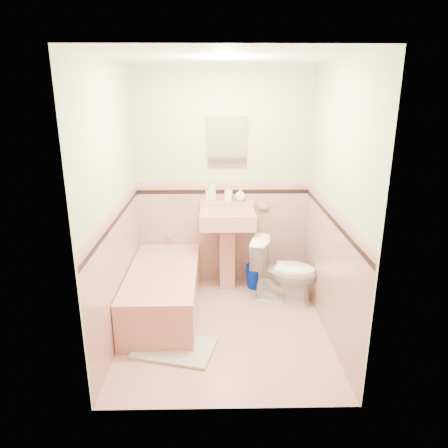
{
  "coord_description": "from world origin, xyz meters",
  "views": [
    {
      "loc": [
        -0.07,
        -3.65,
        2.27
      ],
      "look_at": [
        0.0,
        0.25,
        1.0
      ],
      "focal_mm": 33.84,
      "sensor_mm": 36.0,
      "label": 1
    }
  ],
  "objects_px": {
    "soap_bottle_left": "(212,190)",
    "soap_bottle_mid": "(229,193)",
    "sink": "(227,251)",
    "toilet": "(284,271)",
    "bathtub": "(164,292)",
    "shoe": "(179,340)",
    "medicine_cabinet": "(227,141)",
    "soap_bottle_right": "(240,194)",
    "bucket": "(257,276)"
  },
  "relations": [
    {
      "from": "soap_bottle_left",
      "to": "soap_bottle_mid",
      "type": "xyz_separation_m",
      "value": [
        0.19,
        0.0,
        -0.03
      ]
    },
    {
      "from": "soap_bottle_right",
      "to": "toilet",
      "type": "bearing_deg",
      "value": -46.63
    },
    {
      "from": "soap_bottle_mid",
      "to": "medicine_cabinet",
      "type": "bearing_deg",
      "value": 118.91
    },
    {
      "from": "soap_bottle_mid",
      "to": "bathtub",
      "type": "bearing_deg",
      "value": -134.45
    },
    {
      "from": "bathtub",
      "to": "toilet",
      "type": "relative_size",
      "value": 2.09
    },
    {
      "from": "bathtub",
      "to": "soap_bottle_mid",
      "type": "distance_m",
      "value": 1.33
    },
    {
      "from": "shoe",
      "to": "medicine_cabinet",
      "type": "bearing_deg",
      "value": 91.42
    },
    {
      "from": "soap_bottle_mid",
      "to": "shoe",
      "type": "bearing_deg",
      "value": -110.23
    },
    {
      "from": "sink",
      "to": "soap_bottle_left",
      "type": "xyz_separation_m",
      "value": [
        -0.17,
        0.18,
        0.67
      ]
    },
    {
      "from": "bathtub",
      "to": "toilet",
      "type": "bearing_deg",
      "value": 9.85
    },
    {
      "from": "bathtub",
      "to": "shoe",
      "type": "relative_size",
      "value": 9.4
    },
    {
      "from": "bathtub",
      "to": "soap_bottle_mid",
      "type": "height_order",
      "value": "soap_bottle_mid"
    },
    {
      "from": "bucket",
      "to": "shoe",
      "type": "distance_m",
      "value": 1.46
    },
    {
      "from": "soap_bottle_right",
      "to": "soap_bottle_mid",
      "type": "bearing_deg",
      "value": 180.0
    },
    {
      "from": "soap_bottle_mid",
      "to": "toilet",
      "type": "xyz_separation_m",
      "value": [
        0.59,
        -0.49,
        -0.76
      ]
    },
    {
      "from": "medicine_cabinet",
      "to": "soap_bottle_left",
      "type": "xyz_separation_m",
      "value": [
        -0.17,
        -0.03,
        -0.55
      ]
    },
    {
      "from": "sink",
      "to": "toilet",
      "type": "height_order",
      "value": "sink"
    },
    {
      "from": "soap_bottle_left",
      "to": "shoe",
      "type": "distance_m",
      "value": 1.75
    },
    {
      "from": "bathtub",
      "to": "shoe",
      "type": "distance_m",
      "value": 0.68
    },
    {
      "from": "shoe",
      "to": "bathtub",
      "type": "bearing_deg",
      "value": 128.52
    },
    {
      "from": "sink",
      "to": "soap_bottle_right",
      "type": "bearing_deg",
      "value": 50.04
    },
    {
      "from": "soap_bottle_right",
      "to": "bathtub",
      "type": "bearing_deg",
      "value": -139.48
    },
    {
      "from": "toilet",
      "to": "shoe",
      "type": "height_order",
      "value": "toilet"
    },
    {
      "from": "soap_bottle_left",
      "to": "bucket",
      "type": "bearing_deg",
      "value": -14.88
    },
    {
      "from": "sink",
      "to": "soap_bottle_left",
      "type": "relative_size",
      "value": 3.88
    },
    {
      "from": "medicine_cabinet",
      "to": "soap_bottle_mid",
      "type": "distance_m",
      "value": 0.59
    },
    {
      "from": "bathtub",
      "to": "soap_bottle_right",
      "type": "height_order",
      "value": "soap_bottle_right"
    },
    {
      "from": "toilet",
      "to": "soap_bottle_mid",
      "type": "bearing_deg",
      "value": 67.25
    },
    {
      "from": "medicine_cabinet",
      "to": "shoe",
      "type": "relative_size",
      "value": 3.36
    },
    {
      "from": "medicine_cabinet",
      "to": "bucket",
      "type": "height_order",
      "value": "medicine_cabinet"
    },
    {
      "from": "bathtub",
      "to": "sink",
      "type": "height_order",
      "value": "sink"
    },
    {
      "from": "sink",
      "to": "medicine_cabinet",
      "type": "xyz_separation_m",
      "value": [
        0.0,
        0.21,
        1.22
      ]
    },
    {
      "from": "soap_bottle_left",
      "to": "shoe",
      "type": "bearing_deg",
      "value": -102.85
    },
    {
      "from": "soap_bottle_mid",
      "to": "shoe",
      "type": "relative_size",
      "value": 1.13
    },
    {
      "from": "toilet",
      "to": "sink",
      "type": "bearing_deg",
      "value": 79.93
    },
    {
      "from": "medicine_cabinet",
      "to": "soap_bottle_mid",
      "type": "height_order",
      "value": "medicine_cabinet"
    },
    {
      "from": "bathtub",
      "to": "soap_bottle_left",
      "type": "distance_m",
      "value": 1.27
    },
    {
      "from": "soap_bottle_right",
      "to": "toilet",
      "type": "relative_size",
      "value": 0.21
    },
    {
      "from": "bucket",
      "to": "bathtub",
      "type": "bearing_deg",
      "value": -150.91
    },
    {
      "from": "bathtub",
      "to": "sink",
      "type": "bearing_deg",
      "value": 37.93
    },
    {
      "from": "bathtub",
      "to": "soap_bottle_left",
      "type": "height_order",
      "value": "soap_bottle_left"
    },
    {
      "from": "soap_bottle_mid",
      "to": "soap_bottle_right",
      "type": "bearing_deg",
      "value": 0.0
    },
    {
      "from": "soap_bottle_mid",
      "to": "toilet",
      "type": "distance_m",
      "value": 1.08
    },
    {
      "from": "soap_bottle_left",
      "to": "shoe",
      "type": "xyz_separation_m",
      "value": [
        -0.31,
        -1.34,
        -1.09
      ]
    },
    {
      "from": "soap_bottle_left",
      "to": "bucket",
      "type": "relative_size",
      "value": 0.93
    },
    {
      "from": "soap_bottle_mid",
      "to": "toilet",
      "type": "relative_size",
      "value": 0.25
    },
    {
      "from": "soap_bottle_left",
      "to": "shoe",
      "type": "relative_size",
      "value": 1.55
    },
    {
      "from": "soap_bottle_right",
      "to": "toilet",
      "type": "distance_m",
      "value": 1.0
    },
    {
      "from": "soap_bottle_right",
      "to": "sink",
      "type": "bearing_deg",
      "value": -129.96
    },
    {
      "from": "soap_bottle_left",
      "to": "bucket",
      "type": "height_order",
      "value": "soap_bottle_left"
    }
  ]
}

